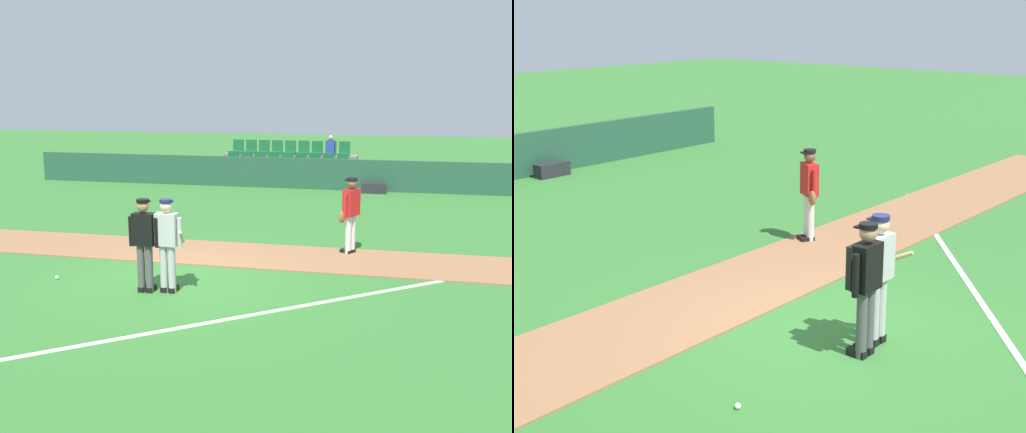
% 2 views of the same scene
% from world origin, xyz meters
% --- Properties ---
extents(ground_plane, '(80.00, 80.00, 0.00)m').
position_xyz_m(ground_plane, '(0.00, 0.00, 0.00)').
color(ground_plane, '#33702D').
extents(infield_dirt_path, '(28.00, 2.05, 0.03)m').
position_xyz_m(infield_dirt_path, '(0.00, 2.20, 0.01)').
color(infield_dirt_path, '#936642').
rests_on(infield_dirt_path, ground).
extents(foul_line_chalk, '(9.41, 7.60, 0.01)m').
position_xyz_m(foul_line_chalk, '(3.00, -0.50, 0.01)').
color(foul_line_chalk, white).
rests_on(foul_line_chalk, ground).
extents(dugout_fence, '(20.00, 0.16, 1.16)m').
position_xyz_m(dugout_fence, '(0.00, 11.87, 0.58)').
color(dugout_fence, '#234C38').
rests_on(dugout_fence, ground).
extents(stadium_bleachers, '(5.55, 2.10, 1.90)m').
position_xyz_m(stadium_bleachers, '(0.01, 13.33, 0.49)').
color(stadium_bleachers, slate).
rests_on(stadium_bleachers, ground).
extents(batter_grey_jersey, '(0.68, 0.78, 1.76)m').
position_xyz_m(batter_grey_jersey, '(0.11, -0.58, 0.97)').
color(batter_grey_jersey, '#B2B2B2').
rests_on(batter_grey_jersey, ground).
extents(umpire_home_plate, '(0.59, 0.31, 1.76)m').
position_xyz_m(umpire_home_plate, '(-0.31, -0.64, 1.00)').
color(umpire_home_plate, '#4C4C4C').
rests_on(umpire_home_plate, ground).
extents(runner_red_jersey, '(0.48, 0.58, 1.76)m').
position_xyz_m(runner_red_jersey, '(3.19, 2.85, 0.96)').
color(runner_red_jersey, silver).
rests_on(runner_red_jersey, ground).
extents(baseball, '(0.07, 0.07, 0.07)m').
position_xyz_m(baseball, '(-2.35, -0.32, 0.04)').
color(baseball, white).
rests_on(baseball, ground).
extents(equipment_bag, '(0.90, 0.36, 0.36)m').
position_xyz_m(equipment_bag, '(3.48, 11.42, 0.18)').
color(equipment_bag, '#232328').
rests_on(equipment_bag, ground).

